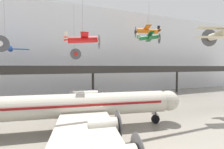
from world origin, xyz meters
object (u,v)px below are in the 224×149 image
(suspended_plane_orange_highwing, at_px, (147,31))
(airliner_silver_main, at_px, (77,106))
(suspended_plane_silver_racer, at_px, (74,54))
(suspended_plane_green_biplane, at_px, (149,37))
(suspended_plane_red_highwing, at_px, (83,39))
(suspended_plane_cream_biplane, at_px, (224,34))
(suspended_plane_blue_trainer, at_px, (6,47))

(suspended_plane_orange_highwing, bearing_deg, airliner_silver_main, 59.34)
(suspended_plane_silver_racer, bearing_deg, airliner_silver_main, -5.71)
(airliner_silver_main, bearing_deg, suspended_plane_green_biplane, 33.71)
(suspended_plane_green_biplane, bearing_deg, suspended_plane_silver_racer, 176.13)
(suspended_plane_red_highwing, bearing_deg, suspended_plane_silver_racer, 101.27)
(suspended_plane_silver_racer, distance_m, suspended_plane_cream_biplane, 30.46)
(suspended_plane_orange_highwing, relative_size, suspended_plane_cream_biplane, 0.83)
(suspended_plane_cream_biplane, bearing_deg, suspended_plane_orange_highwing, 22.91)
(suspended_plane_red_highwing, xyz_separation_m, suspended_plane_silver_racer, (-0.20, 11.20, -1.63))
(suspended_plane_orange_highwing, distance_m, suspended_plane_blue_trainer, 35.65)
(suspended_plane_blue_trainer, distance_m, suspended_plane_cream_biplane, 43.14)
(suspended_plane_orange_highwing, bearing_deg, suspended_plane_silver_racer, 22.98)
(suspended_plane_orange_highwing, distance_m, suspended_plane_silver_racer, 21.85)
(suspended_plane_silver_racer, relative_size, suspended_plane_blue_trainer, 1.10)
(suspended_plane_green_biplane, xyz_separation_m, suspended_plane_cream_biplane, (7.57, -11.29, -0.89))
(suspended_plane_green_biplane, bearing_deg, suspended_plane_red_highwing, -145.11)
(airliner_silver_main, bearing_deg, suspended_plane_cream_biplane, 1.15)
(suspended_plane_silver_racer, bearing_deg, suspended_plane_red_highwing, 1.05)
(suspended_plane_red_highwing, relative_size, suspended_plane_silver_racer, 0.89)
(suspended_plane_silver_racer, bearing_deg, suspended_plane_orange_highwing, 89.93)
(suspended_plane_green_biplane, distance_m, suspended_plane_cream_biplane, 13.63)
(suspended_plane_red_highwing, bearing_deg, suspended_plane_cream_biplane, -10.09)
(suspended_plane_orange_highwing, xyz_separation_m, suspended_plane_silver_racer, (-20.61, 0.03, -7.25))
(suspended_plane_blue_trainer, bearing_deg, suspended_plane_red_highwing, 48.82)
(suspended_plane_orange_highwing, xyz_separation_m, suspended_plane_blue_trainer, (-35.10, 1.47, -6.09))
(airliner_silver_main, distance_m, suspended_plane_orange_highwing, 31.80)
(suspended_plane_green_biplane, height_order, suspended_plane_silver_racer, suspended_plane_green_biplane)
(airliner_silver_main, bearing_deg, suspended_plane_orange_highwing, 45.07)
(suspended_plane_orange_highwing, bearing_deg, suspended_plane_green_biplane, 81.76)
(suspended_plane_green_biplane, bearing_deg, airliner_silver_main, -130.59)
(airliner_silver_main, distance_m, suspended_plane_blue_trainer, 24.01)
(airliner_silver_main, bearing_deg, suspended_plane_silver_racer, 93.08)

